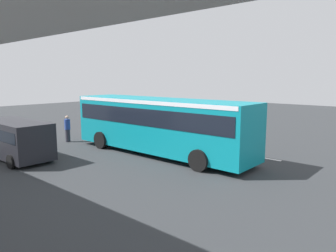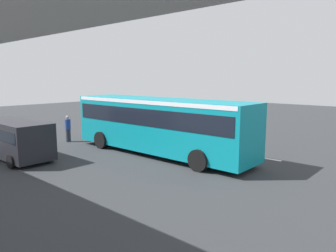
# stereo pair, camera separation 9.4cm
# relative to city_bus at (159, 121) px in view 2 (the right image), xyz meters

# --- Properties ---
(ground) EXTENTS (80.00, 80.00, 0.00)m
(ground) POSITION_rel_city_bus_xyz_m (-0.87, -0.21, -1.88)
(ground) COLOR #2D3033
(city_bus) EXTENTS (11.54, 2.85, 3.15)m
(city_bus) POSITION_rel_city_bus_xyz_m (0.00, 0.00, 0.00)
(city_bus) COLOR #0C8493
(city_bus) RESTS_ON ground
(parked_van) EXTENTS (4.80, 2.17, 2.05)m
(parked_van) POSITION_rel_city_bus_xyz_m (4.91, 5.81, -0.70)
(parked_van) COLOR black
(parked_van) RESTS_ON ground
(pedestrian) EXTENTS (0.38, 0.38, 1.79)m
(pedestrian) POSITION_rel_city_bus_xyz_m (7.02, 1.50, -1.00)
(pedestrian) COLOR #2D2D38
(pedestrian) RESTS_ON ground
(traffic_sign) EXTENTS (0.08, 0.60, 2.80)m
(traffic_sign) POSITION_rel_city_bus_xyz_m (4.20, -3.76, 0.01)
(traffic_sign) COLOR slate
(traffic_sign) RESTS_ON ground
(lane_dash_leftmost) EXTENTS (2.00, 0.20, 0.01)m
(lane_dash_leftmost) POSITION_rel_city_bus_xyz_m (-4.87, -3.08, -1.88)
(lane_dash_leftmost) COLOR silver
(lane_dash_leftmost) RESTS_ON ground
(lane_dash_left) EXTENTS (2.00, 0.20, 0.01)m
(lane_dash_left) POSITION_rel_city_bus_xyz_m (-0.87, -3.08, -1.88)
(lane_dash_left) COLOR silver
(lane_dash_left) RESTS_ON ground
(lane_dash_centre) EXTENTS (2.00, 0.20, 0.01)m
(lane_dash_centre) POSITION_rel_city_bus_xyz_m (3.13, -3.08, -1.88)
(lane_dash_centre) COLOR silver
(lane_dash_centre) RESTS_ON ground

